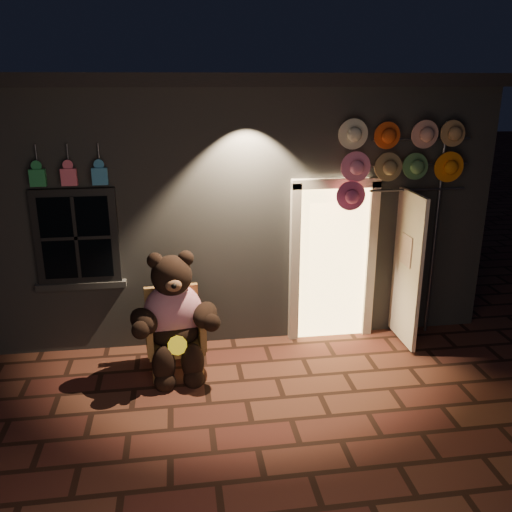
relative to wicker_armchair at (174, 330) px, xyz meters
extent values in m
plane|color=brown|center=(0.77, -0.88, -0.49)|extent=(60.00, 60.00, 0.00)
cube|color=slate|center=(0.77, 3.12, 1.16)|extent=(7.00, 5.00, 3.30)
cube|color=black|center=(0.77, 3.12, 2.89)|extent=(7.30, 5.30, 0.16)
cube|color=black|center=(-1.13, 0.58, 1.06)|extent=(1.00, 0.10, 1.20)
cube|color=black|center=(-1.13, 0.55, 1.06)|extent=(0.82, 0.06, 1.02)
cube|color=slate|center=(-1.13, 0.58, 0.43)|extent=(1.10, 0.14, 0.08)
cube|color=#FFCD72|center=(2.12, 0.60, 0.56)|extent=(0.92, 0.10, 2.10)
cube|color=beige|center=(1.60, 0.56, 0.56)|extent=(0.12, 0.12, 2.20)
cube|color=beige|center=(2.64, 0.56, 0.56)|extent=(0.12, 0.12, 2.20)
cube|color=beige|center=(2.12, 0.56, 1.64)|extent=(1.16, 0.12, 0.12)
cube|color=beige|center=(3.02, 0.22, 0.56)|extent=(0.05, 0.80, 2.00)
cube|color=#278F4A|center=(-1.48, 0.50, 1.81)|extent=(0.18, 0.07, 0.20)
cylinder|color=#59595E|center=(-1.48, 0.56, 2.06)|extent=(0.02, 0.02, 0.25)
cube|color=#EE627B|center=(-1.13, 0.50, 1.81)|extent=(0.18, 0.07, 0.20)
cylinder|color=#59595E|center=(-1.13, 0.56, 2.06)|extent=(0.02, 0.02, 0.25)
cube|color=teal|center=(-0.78, 0.50, 1.81)|extent=(0.18, 0.07, 0.20)
cylinder|color=#59595E|center=(-0.78, 0.56, 2.06)|extent=(0.02, 0.02, 0.25)
cube|color=#A57640|center=(0.01, -0.08, -0.15)|extent=(0.70, 0.66, 0.09)
cube|color=#A57640|center=(-0.02, 0.20, 0.17)|extent=(0.65, 0.14, 0.65)
cube|color=#A57640|center=(-0.29, -0.13, 0.03)|extent=(0.13, 0.56, 0.37)
cube|color=#A57640|center=(0.31, -0.07, 0.03)|extent=(0.13, 0.56, 0.37)
cylinder|color=#A57640|center=(-0.24, -0.36, -0.35)|extent=(0.05, 0.05, 0.30)
cylinder|color=#A57640|center=(0.31, -0.31, -0.35)|extent=(0.05, 0.05, 0.30)
cylinder|color=#A57640|center=(-0.29, 0.15, -0.35)|extent=(0.05, 0.05, 0.30)
cylinder|color=#A57640|center=(0.26, 0.20, -0.35)|extent=(0.05, 0.05, 0.30)
ellipsoid|color=#AF123C|center=(0.00, -0.02, 0.24)|extent=(0.76, 0.63, 0.74)
ellipsoid|color=black|center=(0.01, -0.11, 0.02)|extent=(0.63, 0.55, 0.35)
sphere|color=black|center=(0.00, -0.07, 0.73)|extent=(0.52, 0.52, 0.48)
sphere|color=black|center=(-0.18, -0.06, 0.91)|extent=(0.19, 0.19, 0.19)
sphere|color=black|center=(0.18, -0.03, 0.91)|extent=(0.19, 0.19, 0.19)
ellipsoid|color=brown|center=(0.02, -0.29, 0.68)|extent=(0.20, 0.15, 0.15)
ellipsoid|color=black|center=(-0.33, -0.28, 0.27)|extent=(0.45, 0.56, 0.27)
ellipsoid|color=black|center=(0.37, -0.22, 0.27)|extent=(0.38, 0.54, 0.27)
ellipsoid|color=black|center=(-0.13, -0.43, -0.23)|extent=(0.27, 0.27, 0.46)
ellipsoid|color=black|center=(0.20, -0.40, -0.23)|extent=(0.27, 0.27, 0.46)
sphere|color=black|center=(-0.12, -0.49, -0.42)|extent=(0.25, 0.25, 0.25)
sphere|color=black|center=(0.21, -0.46, -0.42)|extent=(0.25, 0.25, 0.25)
cylinder|color=yellow|center=(0.04, -0.42, 0.00)|extent=(0.24, 0.11, 0.22)
cylinder|color=#59595E|center=(3.50, 0.50, 0.95)|extent=(0.04, 0.04, 2.89)
cylinder|color=#59595E|center=(3.18, 0.48, 2.18)|extent=(1.28, 0.03, 0.03)
cylinder|color=#59595E|center=(3.18, 0.48, 1.86)|extent=(1.28, 0.03, 0.03)
cylinder|color=#59595E|center=(3.18, 0.48, 1.54)|extent=(1.28, 0.03, 0.03)
cylinder|color=beige|center=(2.27, 0.42, 2.23)|extent=(0.36, 0.11, 0.37)
cylinder|color=#D94A15|center=(2.70, 0.39, 2.23)|extent=(0.36, 0.11, 0.37)
cylinder|color=tan|center=(3.13, 0.36, 2.23)|extent=(0.36, 0.11, 0.37)
cylinder|color=tan|center=(3.55, 0.42, 2.23)|extent=(0.36, 0.11, 0.37)
cylinder|color=pink|center=(2.27, 0.39, 1.86)|extent=(0.36, 0.11, 0.37)
cylinder|color=olive|center=(2.70, 0.36, 1.86)|extent=(0.36, 0.11, 0.37)
cylinder|color=#4E844B|center=(3.13, 0.42, 1.86)|extent=(0.36, 0.11, 0.37)
cylinder|color=orange|center=(3.55, 0.39, 1.86)|extent=(0.36, 0.11, 0.37)
cylinder|color=#CA4E88|center=(2.27, 0.36, 1.48)|extent=(0.36, 0.11, 0.37)
camera|label=1|loc=(0.12, -6.04, 2.89)|focal=38.00mm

